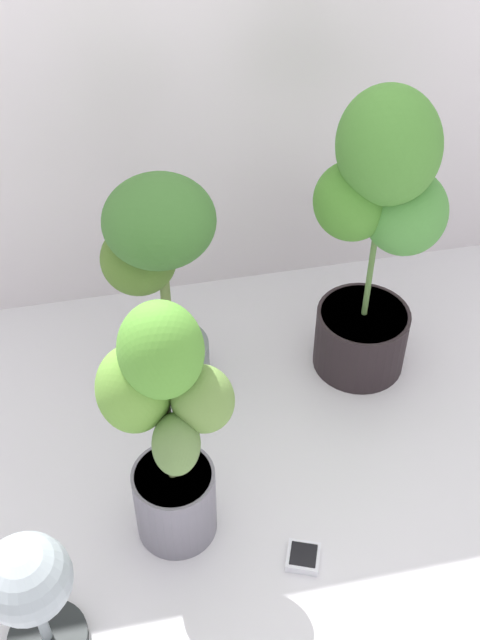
{
  "coord_description": "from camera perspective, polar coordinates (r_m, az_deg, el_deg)",
  "views": [
    {
      "loc": [
        -0.42,
        -1.2,
        1.76
      ],
      "look_at": [
        -0.12,
        0.24,
        0.38
      ],
      "focal_mm": 44.55,
      "sensor_mm": 36.0,
      "label": 1
    }
  ],
  "objects": [
    {
      "name": "potted_plant_front_left",
      "position": [
        1.76,
        -5.32,
        -7.67
      ],
      "size": [
        0.34,
        0.27,
        0.75
      ],
      "color": "slate",
      "rests_on": "ground"
    },
    {
      "name": "ground_plane",
      "position": [
        2.17,
        4.52,
        -11.23
      ],
      "size": [
        8.0,
        8.0,
        0.0
      ],
      "primitive_type": "plane",
      "color": "silver",
      "rests_on": "ground"
    },
    {
      "name": "potted_plant_back_left",
      "position": [
        2.1,
        -5.92,
        3.82
      ],
      "size": [
        0.37,
        0.35,
        0.7
      ],
      "color": "slate",
      "rests_on": "ground"
    },
    {
      "name": "hygrometer_box",
      "position": [
        2.03,
        4.56,
        -16.61
      ],
      "size": [
        0.1,
        0.1,
        0.03
      ],
      "rotation": [
        0.0,
        0.0,
        -0.38
      ],
      "color": "white",
      "rests_on": "ground"
    },
    {
      "name": "floor_fan",
      "position": [
        1.77,
        -14.91,
        -18.0
      ],
      "size": [
        0.2,
        0.2,
        0.37
      ],
      "rotation": [
        0.0,
        0.0,
        1.49
      ],
      "color": "#232828",
      "rests_on": "ground"
    },
    {
      "name": "potted_plant_back_right",
      "position": [
        2.13,
        9.84,
        6.55
      ],
      "size": [
        0.39,
        0.34,
        0.91
      ],
      "color": "black",
      "rests_on": "ground"
    }
  ]
}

